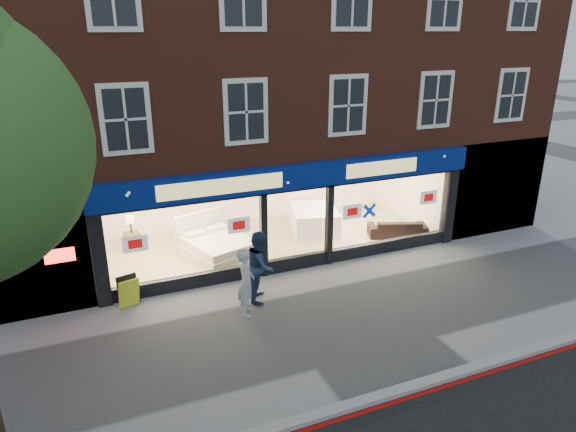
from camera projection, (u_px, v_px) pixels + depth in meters
ground at (346, 318)px, 12.86m from camera, size 120.00×120.00×0.00m
kerb_line at (421, 394)px, 10.18m from camera, size 60.00×0.10×0.01m
kerb_stone at (415, 386)px, 10.33m from camera, size 60.00×0.25×0.12m
showroom_floor at (271, 241)px, 17.39m from camera, size 11.00×4.50×0.10m
building at (249, 33)px, 16.56m from camera, size 19.00×8.26×10.30m
display_bed at (217, 246)px, 15.98m from camera, size 2.36×2.61×1.23m
bedside_table at (132, 240)px, 16.58m from camera, size 0.51×0.51×0.55m
mattress_stack at (314, 219)px, 18.19m from camera, size 1.98×2.27×0.76m
sofa at (397, 228)px, 17.61m from camera, size 2.13×1.44×0.58m
a_board at (129, 292)px, 13.27m from camera, size 0.62×0.48×0.84m
pedestrian_grey at (246, 282)px, 12.75m from camera, size 0.57×0.73×1.79m
pedestrian_blue at (260, 266)px, 13.48m from camera, size 1.04×1.15×1.92m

